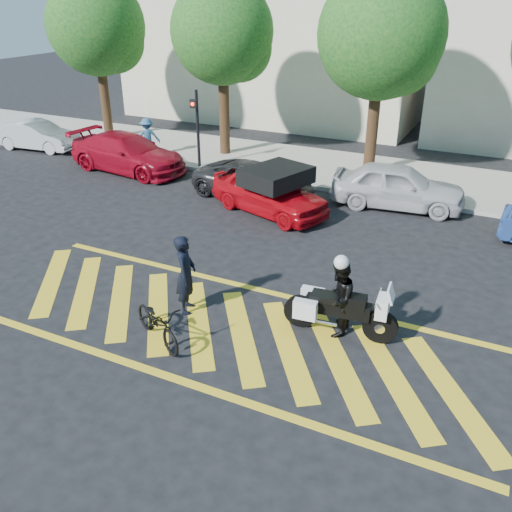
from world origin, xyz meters
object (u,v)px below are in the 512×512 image
at_px(officer_moto, 339,298).
at_px(parked_far_left, 38,135).
at_px(police_motorcycle, 338,309).
at_px(parked_left, 128,153).
at_px(bicycle, 157,323).
at_px(parked_mid_left, 254,181).
at_px(red_convertible, 269,192).
at_px(parked_mid_right, 398,186).
at_px(officer_bike, 186,274).

height_order(officer_moto, parked_far_left, officer_moto).
xyz_separation_m(police_motorcycle, parked_far_left, (-17.14, 8.25, 0.05)).
distance_m(police_motorcycle, parked_far_left, 19.02).
bearing_deg(police_motorcycle, parked_far_left, 149.26).
height_order(police_motorcycle, parked_left, parked_left).
height_order(bicycle, police_motorcycle, police_motorcycle).
xyz_separation_m(bicycle, parked_mid_left, (-2.05, 8.80, 0.15)).
height_order(bicycle, parked_left, parked_left).
bearing_deg(police_motorcycle, officer_moto, 163.11).
bearing_deg(bicycle, red_convertible, 34.89).
xyz_separation_m(red_convertible, parked_mid_right, (3.70, 2.34, 0.03)).
xyz_separation_m(bicycle, parked_far_left, (-13.83, 10.20, 0.18)).
bearing_deg(parked_left, parked_mid_right, -80.82).
bearing_deg(parked_far_left, officer_bike, -128.77).
height_order(officer_moto, red_convertible, officer_moto).
bearing_deg(red_convertible, bicycle, -154.40).
bearing_deg(officer_bike, police_motorcycle, -101.57).
bearing_deg(police_motorcycle, red_convertible, 121.48).
relative_size(officer_bike, officer_moto, 1.09).
relative_size(bicycle, parked_mid_left, 0.40).
bearing_deg(police_motorcycle, parked_mid_right, 89.03).
xyz_separation_m(parked_far_left, parked_mid_left, (11.78, -1.40, -0.03)).
relative_size(police_motorcycle, parked_left, 0.49).
relative_size(parked_far_left, parked_left, 0.77).
xyz_separation_m(police_motorcycle, parked_mid_left, (-5.36, 6.85, 0.02)).
xyz_separation_m(police_motorcycle, parked_mid_right, (-0.58, 8.11, 0.16)).
height_order(parked_left, parked_mid_left, parked_left).
relative_size(red_convertible, parked_far_left, 1.08).
relative_size(parked_left, parked_mid_left, 1.16).
bearing_deg(officer_moto, bicycle, -64.30).
bearing_deg(officer_moto, officer_bike, -84.63).
distance_m(officer_moto, parked_far_left, 19.01).
bearing_deg(parked_mid_right, police_motorcycle, 177.53).
relative_size(red_convertible, parked_mid_left, 0.96).
bearing_deg(parked_mid_left, parked_mid_right, -68.85).
height_order(officer_bike, parked_mid_left, officer_bike).
distance_m(officer_bike, red_convertible, 6.45).
distance_m(officer_moto, red_convertible, 7.17).
xyz_separation_m(red_convertible, parked_left, (-7.06, 1.65, 0.02)).
xyz_separation_m(officer_bike, police_motorcycle, (3.43, 0.62, -0.35)).
height_order(bicycle, parked_mid_left, parked_mid_left).
relative_size(officer_bike, parked_far_left, 0.48).
height_order(red_convertible, parked_mid_right, parked_mid_right).
distance_m(bicycle, police_motorcycle, 3.85).
distance_m(officer_bike, officer_moto, 3.47).
bearing_deg(parked_left, bicycle, -133.97).
bearing_deg(parked_mid_left, red_convertible, -128.42).
relative_size(parked_far_left, parked_mid_right, 0.89).
distance_m(bicycle, parked_left, 12.34).
height_order(officer_moto, parked_mid_right, officer_moto).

